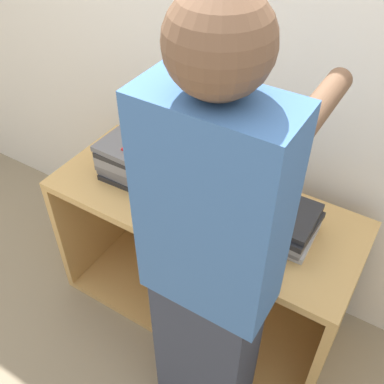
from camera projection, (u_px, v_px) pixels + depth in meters
The scene contains 8 objects.
ground_plane at pixel (172, 344), 2.25m from camera, with size 12.00×12.00×0.00m, color gray.
wall_back at pixel (251, 70), 1.87m from camera, with size 8.00×0.05×2.40m.
cart at pixel (209, 249), 2.22m from camera, with size 1.38×0.56×0.75m.
laptop_open at pixel (209, 186), 1.93m from camera, with size 0.30×0.33×0.23m.
laptop_stack_left at pixel (137, 160), 2.00m from camera, with size 0.32×0.25×0.18m.
laptop_stack_right at pixel (275, 221), 1.75m from camera, with size 0.32×0.25×0.13m.
person at pixel (210, 279), 1.41m from camera, with size 0.40×0.54×1.81m.
inventory_tag at pixel (128, 150), 1.90m from camera, with size 0.06×0.02×0.01m.
Camera 1 is at (0.70, -0.94, 2.07)m, focal length 42.00 mm.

